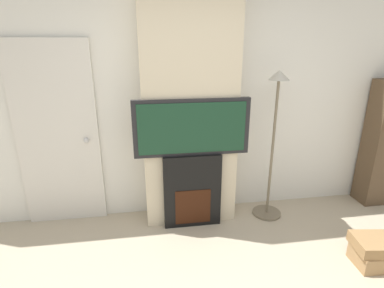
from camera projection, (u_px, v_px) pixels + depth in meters
wall_back at (187, 99)px, 3.30m from camera, size 6.00×0.06×2.70m
chimney_breast at (190, 102)px, 3.12m from camera, size 0.99×0.34×2.70m
fireplace at (192, 190)px, 3.26m from camera, size 0.62×0.15×0.83m
television at (192, 128)px, 3.03m from camera, size 1.19×0.07×0.59m
floor_lamp at (274, 134)px, 3.26m from camera, size 0.33×0.33×1.68m
box_stack at (375, 252)px, 2.73m from camera, size 0.43×0.36×0.26m
entry_door at (58, 137)px, 3.17m from camera, size 0.84×0.09×1.99m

